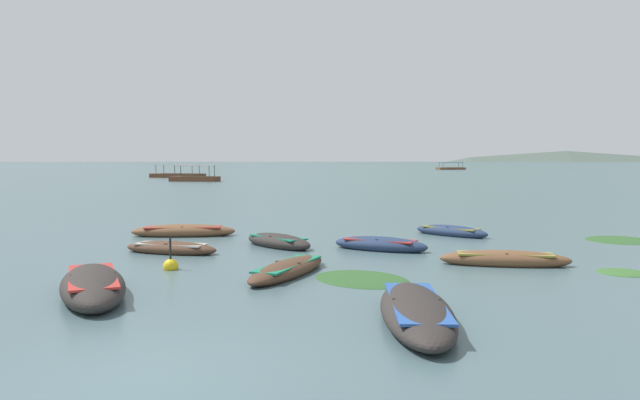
{
  "coord_description": "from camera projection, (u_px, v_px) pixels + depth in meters",
  "views": [
    {
      "loc": [
        2.63,
        -8.32,
        3.12
      ],
      "look_at": [
        2.58,
        25.49,
        0.82
      ],
      "focal_mm": 33.14,
      "sensor_mm": 36.0,
      "label": 1
    }
  ],
  "objects": [
    {
      "name": "mooring_buoy",
      "position": [
        172.0,
        266.0,
        16.83
      ],
      "size": [
        0.44,
        0.44,
        1.04
      ],
      "color": "yellow",
      "rests_on": "ground"
    },
    {
      "name": "mountain_1",
      "position": [
        192.0,
        121.0,
        1911.49
      ],
      "size": [
        907.12,
        907.12,
        256.4
      ],
      "primitive_type": "cone",
      "color": "#56665B",
      "rests_on": "ground"
    },
    {
      "name": "rowboat_5",
      "position": [
        289.0,
        269.0,
        16.07
      ],
      "size": [
        2.54,
        4.22,
        0.48
      ],
      "color": "#4C3323",
      "rests_on": "ground"
    },
    {
      "name": "ferry_2",
      "position": [
        196.0,
        178.0,
        86.25
      ],
      "size": [
        7.44,
        4.05,
        2.54
      ],
      "color": "brown",
      "rests_on": "ground"
    },
    {
      "name": "ground_plane",
      "position": [
        320.0,
        161.0,
        1505.06
      ],
      "size": [
        6000.0,
        6000.0,
        0.0
      ],
      "primitive_type": "plane",
      "color": "#476066"
    },
    {
      "name": "rowboat_9",
      "position": [
        381.0,
        245.0,
        20.5
      ],
      "size": [
        3.55,
        2.53,
        0.58
      ],
      "color": "navy",
      "rests_on": "ground"
    },
    {
      "name": "rowboat_0",
      "position": [
        506.0,
        259.0,
        17.51
      ],
      "size": [
        3.92,
        1.56,
        0.56
      ],
      "color": "brown",
      "rests_on": "ground"
    },
    {
      "name": "weed_patch_2",
      "position": [
        362.0,
        279.0,
        15.45
      ],
      "size": [
        3.43,
        3.49,
        0.14
      ],
      "primitive_type": "ellipsoid",
      "rotation": [
        0.0,
        0.0,
        2.28
      ],
      "color": "#2D5628",
      "rests_on": "ground"
    },
    {
      "name": "rowboat_2",
      "position": [
        184.0,
        231.0,
        24.28
      ],
      "size": [
        4.31,
        1.49,
        0.61
      ],
      "color": "brown",
      "rests_on": "ground"
    },
    {
      "name": "rowboat_8",
      "position": [
        279.0,
        242.0,
        21.27
      ],
      "size": [
        3.06,
        3.2,
        0.58
      ],
      "color": "#2D2826",
      "rests_on": "ground"
    },
    {
      "name": "ferry_0",
      "position": [
        179.0,
        175.0,
        104.38
      ],
      "size": [
        9.92,
        5.89,
        2.54
      ],
      "color": "brown",
      "rests_on": "ground"
    },
    {
      "name": "rowboat_3",
      "position": [
        417.0,
        312.0,
        11.34
      ],
      "size": [
        1.51,
        4.59,
        0.66
      ],
      "color": "#2D2826",
      "rests_on": "ground"
    },
    {
      "name": "rowboat_7",
      "position": [
        172.0,
        248.0,
        19.83
      ],
      "size": [
        3.5,
        1.97,
        0.49
      ],
      "color": "#4C3323",
      "rests_on": "ground"
    },
    {
      "name": "mountain_2",
      "position": [
        458.0,
        72.0,
        1794.43
      ],
      "size": [
        1685.59,
        1685.59,
        539.81
      ],
      "primitive_type": "cone",
      "color": "#56665B",
      "rests_on": "ground"
    },
    {
      "name": "weed_patch_1",
      "position": [
        624.0,
        273.0,
        16.31
      ],
      "size": [
        1.75,
        1.73,
        0.14
      ],
      "primitive_type": "ellipsoid",
      "rotation": [
        0.0,
        0.0,
        1.19
      ],
      "color": "#38662D",
      "rests_on": "ground"
    },
    {
      "name": "rowboat_6",
      "position": [
        452.0,
        231.0,
        24.4
      ],
      "size": [
        3.05,
        2.97,
        0.53
      ],
      "color": "navy",
      "rests_on": "ground"
    },
    {
      "name": "ferry_1",
      "position": [
        452.0,
        168.0,
        189.89
      ],
      "size": [
        9.48,
        5.45,
        2.54
      ],
      "color": "brown",
      "rests_on": "ground"
    },
    {
      "name": "rowboat_4",
      "position": [
        94.0,
        286.0,
        13.5
      ],
      "size": [
        2.97,
        4.55,
        0.78
      ],
      "color": "#2D2826",
      "rests_on": "ground"
    },
    {
      "name": "weed_patch_0",
      "position": [
        621.0,
        240.0,
        22.93
      ],
      "size": [
        3.61,
        3.63,
        0.14
      ],
      "primitive_type": "ellipsoid",
      "rotation": [
        0.0,
        0.0,
        0.92
      ],
      "color": "#2D5628",
      "rests_on": "ground"
    }
  ]
}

